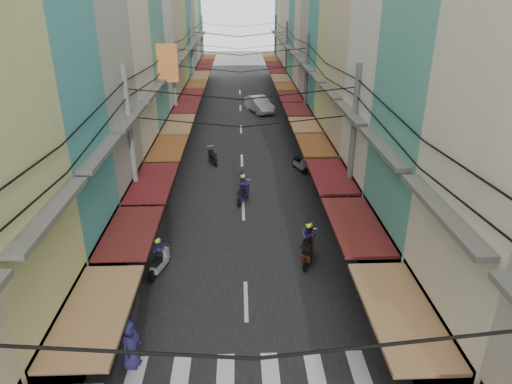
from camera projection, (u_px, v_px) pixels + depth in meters
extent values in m
plane|color=#60605B|center=(245.00, 272.00, 19.35)|extent=(160.00, 160.00, 0.00)
cube|color=black|center=(241.00, 136.00, 37.65)|extent=(10.00, 80.00, 0.02)
cube|color=slate|center=(162.00, 137.00, 37.41)|extent=(3.00, 80.00, 0.06)
cube|color=slate|center=(319.00, 135.00, 37.87)|extent=(3.00, 80.00, 0.06)
cube|color=silver|center=(179.00, 384.00, 13.77)|extent=(0.55, 2.40, 0.01)
cube|color=silver|center=(225.00, 383.00, 13.82)|extent=(0.55, 2.40, 0.01)
cube|color=silver|center=(271.00, 381.00, 13.87)|extent=(0.55, 2.40, 0.01)
cube|color=silver|center=(317.00, 380.00, 13.92)|extent=(0.55, 2.40, 0.01)
cube|color=silver|center=(362.00, 379.00, 13.97)|extent=(0.55, 2.40, 0.01)
cube|color=black|center=(49.00, 354.00, 12.77)|extent=(1.20, 4.52, 3.20)
cube|color=#956B43|center=(96.00, 312.00, 12.26)|extent=(1.80, 4.33, 0.12)
cube|color=#595651|center=(51.00, 212.00, 11.04)|extent=(0.50, 4.23, 0.15)
cube|color=black|center=(95.00, 266.00, 16.89)|extent=(1.20, 4.13, 3.20)
cube|color=#591B19|center=(131.00, 232.00, 16.38)|extent=(1.80, 3.96, 0.12)
cube|color=#595651|center=(102.00, 153.00, 15.16)|extent=(0.50, 3.87, 0.15)
cube|color=#A09C92|center=(34.00, 4.00, 17.57)|extent=(6.00, 5.14, 20.93)
cube|color=black|center=(124.00, 210.00, 21.21)|extent=(1.20, 4.94, 3.20)
cube|color=maroon|center=(153.00, 182.00, 20.71)|extent=(1.80, 4.73, 0.12)
cube|color=#595651|center=(132.00, 117.00, 19.48)|extent=(0.50, 4.63, 0.15)
cube|color=beige|center=(82.00, 40.00, 22.89)|extent=(6.00, 4.95, 17.43)
cube|color=black|center=(144.00, 171.00, 25.83)|extent=(1.20, 4.75, 3.20)
cube|color=brown|center=(169.00, 147.00, 25.32)|extent=(1.80, 4.56, 0.12)
cube|color=#595651|center=(152.00, 93.00, 24.10)|extent=(0.50, 4.46, 0.15)
cube|color=#519D8E|center=(109.00, 41.00, 27.67)|extent=(6.00, 4.99, 16.32)
cube|color=black|center=(158.00, 144.00, 30.39)|extent=(1.20, 4.80, 3.20)
cube|color=#956B43|center=(179.00, 124.00, 29.88)|extent=(1.80, 4.60, 0.12)
cube|color=#595651|center=(165.00, 77.00, 28.65)|extent=(0.50, 4.50, 0.15)
cube|color=black|center=(168.00, 125.00, 34.80)|extent=(1.20, 4.46, 3.20)
cube|color=#591B19|center=(186.00, 107.00, 34.29)|extent=(1.80, 4.27, 0.12)
cube|color=#595651|center=(175.00, 66.00, 33.06)|extent=(0.50, 4.18, 0.15)
cube|color=#CBB58F|center=(137.00, 1.00, 35.59)|extent=(6.00, 4.89, 20.58)
cube|color=black|center=(176.00, 110.00, 39.16)|extent=(1.20, 4.70, 3.20)
cube|color=maroon|center=(192.00, 94.00, 38.65)|extent=(1.80, 4.50, 0.12)
cube|color=#595651|center=(182.00, 57.00, 37.43)|extent=(0.50, 4.40, 0.15)
cube|color=#C6C67B|center=(149.00, 13.00, 40.33)|extent=(6.00, 4.52, 18.44)
cube|color=black|center=(182.00, 99.00, 43.47)|extent=(1.20, 4.34, 3.20)
cube|color=brown|center=(197.00, 84.00, 42.96)|extent=(1.80, 4.16, 0.12)
cube|color=#595651|center=(188.00, 51.00, 41.73)|extent=(0.50, 4.07, 0.15)
cube|color=black|center=(187.00, 89.00, 47.92)|extent=(1.20, 4.99, 3.20)
cube|color=#956B43|center=(200.00, 75.00, 47.41)|extent=(1.80, 4.78, 0.12)
cube|color=#595651|center=(193.00, 45.00, 46.18)|extent=(0.50, 4.68, 0.15)
cube|color=black|center=(191.00, 80.00, 52.55)|extent=(1.20, 4.74, 3.20)
cube|color=#591B19|center=(204.00, 68.00, 52.05)|extent=(1.80, 4.55, 0.12)
cube|color=#595651|center=(197.00, 40.00, 50.82)|extent=(0.50, 4.45, 0.15)
cube|color=black|center=(195.00, 73.00, 57.08)|extent=(1.20, 4.76, 3.20)
cube|color=maroon|center=(206.00, 62.00, 56.57)|extent=(1.80, 4.56, 0.12)
cube|color=#595651|center=(200.00, 36.00, 55.35)|extent=(0.50, 4.46, 0.15)
cube|color=#519D8E|center=(176.00, 1.00, 58.22)|extent=(6.00, 5.04, 19.90)
cube|color=black|center=(198.00, 67.00, 61.66)|extent=(1.20, 4.84, 3.20)
cube|color=brown|center=(209.00, 57.00, 61.15)|extent=(1.80, 4.64, 0.12)
cube|color=#595651|center=(203.00, 33.00, 59.92)|extent=(0.50, 4.54, 0.15)
cube|color=#5E3415|center=(168.00, 63.00, 27.37)|extent=(1.20, 0.40, 2.20)
cube|color=black|center=(446.00, 350.00, 12.90)|extent=(1.20, 4.78, 3.20)
cube|color=#956B43|center=(400.00, 311.00, 12.29)|extent=(1.80, 4.58, 0.12)
cube|color=#595651|center=(442.00, 211.00, 11.11)|extent=(0.50, 4.48, 0.15)
cube|color=#519D8E|center=(484.00, 102.00, 15.18)|extent=(6.00, 5.03, 15.08)
cube|color=black|center=(391.00, 256.00, 17.48)|extent=(1.20, 4.83, 3.20)
cube|color=#591B19|center=(356.00, 225.00, 16.87)|extent=(1.80, 4.63, 0.12)
cube|color=#595651|center=(382.00, 147.00, 15.69)|extent=(0.50, 4.53, 0.15)
cube|color=black|center=(360.00, 202.00, 21.98)|extent=(1.20, 4.60, 3.20)
cube|color=maroon|center=(331.00, 176.00, 21.36)|extent=(1.80, 4.41, 0.12)
cube|color=#595651|center=(350.00, 113.00, 20.18)|extent=(0.50, 4.31, 0.15)
cube|color=#CBB58F|center=(400.00, 4.00, 22.81)|extent=(6.00, 4.52, 20.74)
cube|color=black|center=(340.00, 168.00, 26.24)|extent=(1.20, 4.34, 3.20)
cube|color=brown|center=(315.00, 145.00, 25.63)|extent=(1.80, 4.16, 0.12)
cube|color=#595651|center=(330.00, 92.00, 24.45)|extent=(0.50, 4.07, 0.15)
cube|color=#C6C67B|center=(370.00, 60.00, 28.09)|extent=(6.00, 4.12, 14.13)
cube|color=black|center=(326.00, 145.00, 30.20)|extent=(1.20, 3.96, 3.20)
cube|color=#956B43|center=(305.00, 125.00, 29.58)|extent=(1.80, 3.79, 0.12)
cube|color=#595651|center=(317.00, 78.00, 28.40)|extent=(0.50, 3.71, 0.15)
cube|color=teal|center=(356.00, 25.00, 31.28)|extent=(6.00, 4.40, 17.68)
cube|color=black|center=(316.00, 128.00, 34.10)|extent=(1.20, 4.23, 3.20)
cube|color=#591B19|center=(297.00, 110.00, 33.49)|extent=(1.80, 4.05, 0.12)
cube|color=#595651|center=(307.00, 68.00, 32.31)|extent=(0.50, 3.96, 0.15)
cube|color=black|center=(307.00, 113.00, 38.24)|extent=(1.20, 4.45, 3.20)
cube|color=maroon|center=(290.00, 97.00, 37.62)|extent=(1.80, 4.26, 0.12)
cube|color=#595651|center=(299.00, 59.00, 36.44)|extent=(0.50, 4.17, 0.15)
cube|color=black|center=(301.00, 102.00, 42.19)|extent=(1.20, 3.84, 3.20)
cube|color=brown|center=(285.00, 87.00, 41.58)|extent=(1.80, 3.68, 0.12)
cube|color=#595651|center=(293.00, 53.00, 40.40)|extent=(0.50, 3.60, 0.15)
cube|color=black|center=(295.00, 92.00, 46.31)|extent=(1.20, 4.81, 3.20)
cube|color=#956B43|center=(281.00, 78.00, 45.70)|extent=(1.80, 4.61, 0.12)
cube|color=#595651|center=(288.00, 47.00, 44.52)|extent=(0.50, 4.51, 0.15)
cube|color=silver|center=(315.00, 3.00, 47.66)|extent=(6.00, 5.00, 19.71)
cube|color=black|center=(290.00, 83.00, 50.89)|extent=(1.20, 4.80, 3.20)
cube|color=#591B19|center=(277.00, 70.00, 50.28)|extent=(1.80, 4.60, 0.12)
cube|color=#595651|center=(283.00, 42.00, 49.10)|extent=(0.50, 4.50, 0.15)
cube|color=#CBB58F|center=(308.00, 16.00, 52.50)|extent=(6.00, 4.32, 16.86)
cube|color=black|center=(286.00, 76.00, 55.16)|extent=(1.20, 4.15, 3.20)
cube|color=maroon|center=(274.00, 64.00, 54.54)|extent=(1.80, 3.97, 0.12)
cube|color=#595651|center=(280.00, 38.00, 53.36)|extent=(0.50, 3.89, 0.15)
cube|color=#C6C67B|center=(304.00, 1.00, 55.84)|extent=(6.00, 4.33, 19.96)
cube|color=black|center=(283.00, 71.00, 59.12)|extent=(1.20, 4.16, 3.20)
cube|color=brown|center=(271.00, 60.00, 58.50)|extent=(1.80, 3.99, 0.12)
cube|color=#595651|center=(277.00, 35.00, 57.32)|extent=(0.50, 3.90, 0.15)
cube|color=teal|center=(298.00, 23.00, 61.18)|extent=(6.00, 4.88, 14.34)
cube|color=black|center=(280.00, 65.00, 63.33)|extent=(1.20, 4.68, 3.20)
cube|color=#956B43|center=(269.00, 55.00, 62.72)|extent=(1.80, 4.49, 0.12)
cube|color=#595651|center=(274.00, 32.00, 61.54)|extent=(0.50, 4.39, 0.15)
cylinder|color=slate|center=(133.00, 159.00, 20.28)|extent=(0.26, 0.26, 8.20)
cylinder|color=slate|center=(351.00, 156.00, 20.62)|extent=(0.26, 0.26, 8.20)
cylinder|color=slate|center=(175.00, 92.00, 34.01)|extent=(0.26, 0.26, 8.20)
cylinder|color=slate|center=(306.00, 91.00, 34.35)|extent=(0.26, 0.26, 8.20)
cylinder|color=slate|center=(193.00, 63.00, 47.73)|extent=(0.26, 0.26, 8.20)
cylinder|color=slate|center=(286.00, 63.00, 48.08)|extent=(0.26, 0.26, 8.20)
cylinder|color=slate|center=(203.00, 47.00, 61.46)|extent=(0.26, 0.26, 8.20)
cylinder|color=slate|center=(275.00, 47.00, 61.81)|extent=(0.26, 0.26, 8.20)
imported|color=silver|center=(259.00, 112.00, 45.36)|extent=(5.70, 3.74, 1.88)
imported|color=black|center=(380.00, 284.00, 18.58)|extent=(1.77, 0.89, 1.17)
cylinder|color=black|center=(162.00, 260.00, 19.77)|extent=(0.10, 0.51, 0.51)
cylinder|color=black|center=(157.00, 276.00, 18.61)|extent=(0.10, 0.51, 0.51)
cube|color=gray|center=(160.00, 265.00, 19.13)|extent=(0.33, 1.13, 0.27)
cube|color=black|center=(158.00, 262.00, 18.79)|extent=(0.31, 0.54, 0.18)
cube|color=gray|center=(161.00, 253.00, 19.53)|extent=(0.29, 0.27, 0.54)
imported|color=#22204B|center=(159.00, 262.00, 19.08)|extent=(0.52, 0.37, 1.30)
sphere|color=yellow|center=(157.00, 242.00, 18.68)|extent=(0.27, 0.27, 0.27)
cylinder|color=black|center=(305.00, 247.00, 20.67)|extent=(0.11, 0.58, 0.58)
cylinder|color=black|center=(310.00, 265.00, 19.34)|extent=(0.11, 0.58, 0.58)
cube|color=maroon|center=(308.00, 252.00, 19.94)|extent=(0.38, 1.28, 0.31)
cube|color=black|center=(309.00, 249.00, 19.55)|extent=(0.36, 0.61, 0.20)
cube|color=maroon|center=(306.00, 240.00, 20.40)|extent=(0.34, 0.31, 0.61)
imported|color=#22204B|center=(308.00, 249.00, 19.88)|extent=(0.59, 0.42, 1.48)
sphere|color=yellow|center=(309.00, 227.00, 19.43)|extent=(0.31, 0.31, 0.31)
cylinder|color=black|center=(243.00, 193.00, 26.27)|extent=(0.10, 0.52, 0.52)
cylinder|color=black|center=(243.00, 203.00, 25.08)|extent=(0.10, 0.52, 0.52)
cube|color=#161243|center=(243.00, 196.00, 25.61)|extent=(0.34, 1.15, 0.28)
cube|color=black|center=(243.00, 192.00, 25.27)|extent=(0.32, 0.55, 0.18)
cube|color=#161243|center=(243.00, 188.00, 26.03)|extent=(0.30, 0.28, 0.55)
imported|color=#22204B|center=(243.00, 193.00, 25.56)|extent=(0.53, 0.37, 1.32)
sphere|color=yellow|center=(243.00, 177.00, 25.16)|extent=(0.28, 0.28, 0.28)
cylinder|color=black|center=(298.00, 164.00, 30.81)|extent=(0.10, 0.54, 0.54)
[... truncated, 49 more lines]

